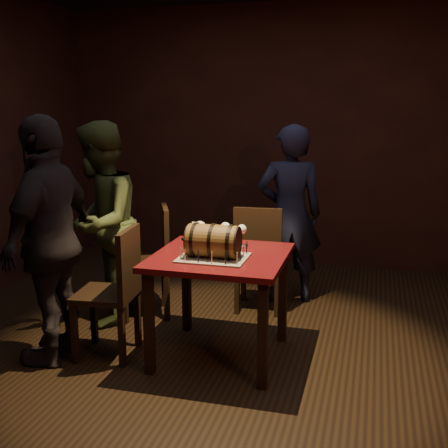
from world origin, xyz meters
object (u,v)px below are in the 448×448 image
(pub_table, at_px, (220,270))
(chair_left_rear, at_px, (154,255))
(chair_left_front, at_px, (116,285))
(person_left_front, at_px, (51,241))
(pint_of_ale, at_px, (209,236))
(wine_glass_right, at_px, (242,230))
(chair_back, at_px, (259,253))
(wine_glass_mid, at_px, (225,228))
(barrel_cake, at_px, (213,241))
(wine_glass_left, at_px, (200,227))
(person_back, at_px, (290,215))
(person_left_rear, at_px, (100,224))

(pub_table, distance_m, chair_left_rear, 0.99)
(chair_left_front, height_order, person_left_front, person_left_front)
(pint_of_ale, relative_size, chair_left_rear, 0.16)
(wine_glass_right, distance_m, chair_back, 0.74)
(pub_table, distance_m, chair_left_front, 0.74)
(chair_back, distance_m, person_left_front, 1.75)
(wine_glass_mid, xyz_separation_m, chair_left_rear, (-0.71, 0.33, -0.34))
(barrel_cake, height_order, chair_left_front, barrel_cake)
(wine_glass_left, height_order, person_back, person_back)
(barrel_cake, xyz_separation_m, wine_glass_right, (0.11, 0.37, -0.00))
(wine_glass_mid, height_order, chair_left_rear, chair_left_rear)
(wine_glass_right, height_order, chair_left_rear, chair_left_rear)
(wine_glass_mid, relative_size, chair_left_rear, 0.17)
(chair_left_front, bearing_deg, wine_glass_mid, 36.22)
(pub_table, xyz_separation_m, person_left_front, (-1.11, -0.32, 0.21))
(person_back, distance_m, person_left_front, 2.12)
(chair_left_rear, relative_size, chair_left_front, 1.00)
(wine_glass_mid, height_order, chair_back, chair_back)
(wine_glass_mid, height_order, pint_of_ale, wine_glass_mid)
(person_left_rear, xyz_separation_m, person_left_front, (0.00, -0.72, 0.03))
(chair_left_rear, bearing_deg, pub_table, -40.12)
(person_left_rear, bearing_deg, person_back, 110.88)
(barrel_cake, distance_m, chair_left_front, 0.78)
(chair_left_front, bearing_deg, wine_glass_right, 28.92)
(pint_of_ale, bearing_deg, wine_glass_mid, 45.94)
(person_left_rear, distance_m, person_left_front, 0.72)
(wine_glass_right, bearing_deg, wine_glass_mid, 161.63)
(wine_glass_left, xyz_separation_m, wine_glass_mid, (0.19, 0.01, -0.00))
(wine_glass_left, distance_m, pint_of_ale, 0.14)
(pint_of_ale, distance_m, chair_back, 0.80)
(barrel_cake, xyz_separation_m, pint_of_ale, (-0.12, 0.32, -0.05))
(person_left_rear, bearing_deg, wine_glass_left, 71.75)
(pub_table, relative_size, person_left_front, 0.53)
(person_left_front, bearing_deg, wine_glass_left, 125.27)
(wine_glass_right, xyz_separation_m, chair_back, (-0.01, 0.66, -0.35))
(chair_left_rear, height_order, person_back, person_back)
(barrel_cake, height_order, chair_left_rear, barrel_cake)
(wine_glass_right, xyz_separation_m, chair_left_rear, (-0.84, 0.37, -0.35))
(pub_table, relative_size, person_back, 0.57)
(pint_of_ale, relative_size, person_left_rear, 0.09)
(wine_glass_mid, height_order, person_back, person_back)
(barrel_cake, xyz_separation_m, person_left_front, (-1.09, -0.21, -0.02))
(pub_table, xyz_separation_m, pint_of_ale, (-0.14, 0.21, 0.18))
(chair_left_front, distance_m, person_left_front, 0.54)
(pub_table, distance_m, person_back, 1.32)
(wine_glass_mid, distance_m, chair_left_rear, 0.85)
(person_back, bearing_deg, wine_glass_left, 46.47)
(barrel_cake, bearing_deg, person_left_front, -169.25)
(pub_table, xyz_separation_m, wine_glass_right, (0.09, 0.26, 0.23))
(pint_of_ale, relative_size, chair_left_front, 0.16)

